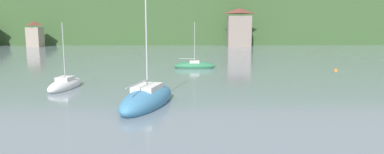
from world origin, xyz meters
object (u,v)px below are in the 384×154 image
(sailboat_mid_2, at_px, (65,85))
(mooring_buoy_near, at_px, (336,71))
(shore_building_westcentral, at_px, (35,34))
(sailboat_far_5, at_px, (195,66))
(shore_building_central, at_px, (239,28))
(sailboat_mid_9, at_px, (148,99))

(sailboat_mid_2, distance_m, mooring_buoy_near, 32.82)
(shore_building_westcentral, distance_m, sailboat_mid_2, 73.33)
(sailboat_mid_2, relative_size, sailboat_far_5, 0.97)
(shore_building_westcentral, distance_m, shore_building_central, 57.82)
(shore_building_central, xyz_separation_m, sailboat_mid_9, (-17.62, -73.03, -4.76))
(shore_building_central, relative_size, sailboat_far_5, 1.64)
(sailboat_mid_2, height_order, sailboat_far_5, sailboat_far_5)
(shore_building_westcentral, relative_size, sailboat_mid_2, 1.13)
(shore_building_westcentral, xyz_separation_m, sailboat_far_5, (44.04, -50.83, -3.17))
(sailboat_far_5, bearing_deg, shore_building_westcentral, 131.50)
(sailboat_mid_9, distance_m, mooring_buoy_near, 29.25)
(sailboat_mid_2, height_order, sailboat_mid_9, sailboat_mid_9)
(sailboat_mid_9, bearing_deg, mooring_buoy_near, -34.53)
(sailboat_mid_9, xyz_separation_m, mooring_buoy_near, (22.08, 19.17, -0.48))
(shore_building_westcentral, distance_m, sailboat_mid_9, 83.28)
(sailboat_far_5, height_order, sailboat_mid_9, sailboat_mid_9)
(shore_building_central, xyz_separation_m, sailboat_far_5, (-13.76, -50.97, -4.92))
(shore_building_central, bearing_deg, sailboat_far_5, -105.10)
(shore_building_central, bearing_deg, shore_building_westcentral, -179.86)
(sailboat_mid_2, bearing_deg, shore_building_westcentral, 32.38)
(sailboat_mid_2, relative_size, sailboat_mid_9, 0.69)
(shore_building_central, distance_m, sailboat_far_5, 53.02)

